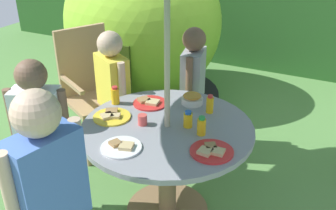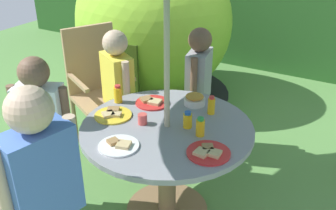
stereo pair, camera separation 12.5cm
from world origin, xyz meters
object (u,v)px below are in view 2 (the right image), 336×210
child_in_yellow_shirt (118,81)px  juice_bottle_center_front (188,120)px  plate_near_right (208,152)px  cup_near (142,119)px  child_in_white_shirt (41,117)px  plate_back_edge (152,102)px  juice_bottle_far_right (200,127)px  child_in_grey_shirt (199,76)px  child_in_blue_shirt (41,175)px  snack_bowl (195,99)px  wooden_chair (97,83)px  juice_bottle_near_left (118,94)px  plate_front_edge (113,114)px  dome_tent (153,23)px  juice_bottle_far_left (211,106)px  garden_table (167,150)px  plate_mid_right (119,145)px

child_in_yellow_shirt → juice_bottle_center_front: 0.88m
plate_near_right → cup_near: size_ratio=3.63×
child_in_white_shirt → plate_back_edge: child_in_white_shirt is taller
plate_near_right → juice_bottle_far_right: size_ratio=2.04×
child_in_grey_shirt → juice_bottle_center_front: child_in_grey_shirt is taller
child_in_blue_shirt → snack_bowl: (0.23, 1.22, -0.06)m
juice_bottle_far_right → juice_bottle_center_front: juice_bottle_far_right is taller
child_in_yellow_shirt → child_in_blue_shirt: child_in_blue_shirt is taller
child_in_white_shirt → snack_bowl: child_in_white_shirt is taller
wooden_chair → juice_bottle_near_left: size_ratio=8.21×
plate_near_right → wooden_chair: bearing=153.3°
snack_bowl → plate_back_edge: size_ratio=0.63×
plate_back_edge → juice_bottle_near_left: size_ratio=1.84×
child_in_white_shirt → snack_bowl: size_ratio=7.61×
child_in_blue_shirt → plate_front_edge: (-0.18, 0.80, -0.09)m
plate_back_edge → juice_bottle_far_right: (0.49, -0.23, 0.05)m
dome_tent → cup_near: dome_tent is taller
wooden_chair → juice_bottle_near_left: (0.54, -0.41, 0.18)m
wooden_chair → child_in_grey_shirt: child_in_grey_shirt is taller
dome_tent → child_in_blue_shirt: dome_tent is taller
dome_tent → juice_bottle_far_left: size_ratio=14.62×
juice_bottle_near_left → juice_bottle_far_right: (0.71, -0.13, -0.00)m
garden_table → child_in_yellow_shirt: 0.81m
juice_bottle_far_right → plate_mid_right: bearing=-136.0°
wooden_chair → plate_back_edge: (0.77, -0.31, 0.13)m
plate_front_edge → juice_bottle_center_front: (0.51, 0.11, 0.04)m
plate_front_edge → juice_bottle_far_right: juice_bottle_far_right is taller
snack_bowl → plate_mid_right: 0.73m
juice_bottle_far_right → juice_bottle_center_front: (-0.11, 0.05, -0.01)m
wooden_chair → child_in_yellow_shirt: bearing=-84.7°
garden_table → plate_front_edge: plate_front_edge is taller
juice_bottle_center_front → plate_back_edge: bearing=155.0°
garden_table → juice_bottle_far_right: size_ratio=9.01×
wooden_chair → plate_front_edge: bearing=-105.6°
child_in_yellow_shirt → plate_mid_right: size_ratio=4.80×
plate_near_right → juice_bottle_near_left: (-0.84, 0.29, 0.05)m
plate_near_right → child_in_grey_shirt: bearing=118.1°
plate_front_edge → juice_bottle_near_left: bearing=115.9°
child_in_white_shirt → plate_near_right: child_in_white_shirt is taller
snack_bowl → cup_near: snack_bowl is taller
child_in_grey_shirt → plate_mid_right: bearing=-9.3°
child_in_grey_shirt → child_in_yellow_shirt: bearing=-60.7°
child_in_blue_shirt → cup_near: child_in_blue_shirt is taller
child_in_grey_shirt → child_in_blue_shirt: size_ratio=0.88×
juice_bottle_near_left → child_in_grey_shirt: bearing=66.8°
child_in_blue_shirt → cup_near: 0.81m
child_in_white_shirt → juice_bottle_far_right: (0.99, 0.34, 0.04)m
child_in_white_shirt → snack_bowl: 1.05m
snack_bowl → child_in_blue_shirt: bearing=-100.5°
child_in_grey_shirt → snack_bowl: 0.51m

